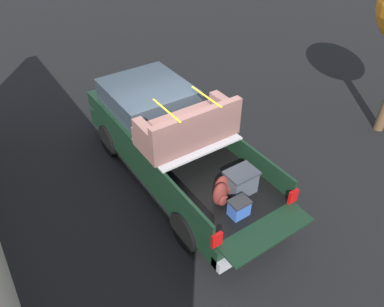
{
  "coord_description": "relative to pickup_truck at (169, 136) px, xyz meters",
  "views": [
    {
      "loc": [
        -5.47,
        3.3,
        5.79
      ],
      "look_at": [
        -0.6,
        0.0,
        1.1
      ],
      "focal_mm": 33.83,
      "sensor_mm": 36.0,
      "label": 1
    }
  ],
  "objects": [
    {
      "name": "ground_plane",
      "position": [
        -0.35,
        0.0,
        -0.97
      ],
      "size": [
        40.0,
        40.0,
        0.0
      ],
      "primitive_type": "plane",
      "color": "black"
    },
    {
      "name": "pickup_truck",
      "position": [
        0.0,
        0.0,
        0.0
      ],
      "size": [
        6.05,
        2.06,
        2.23
      ],
      "color": "black",
      "rests_on": "ground_plane"
    }
  ]
}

